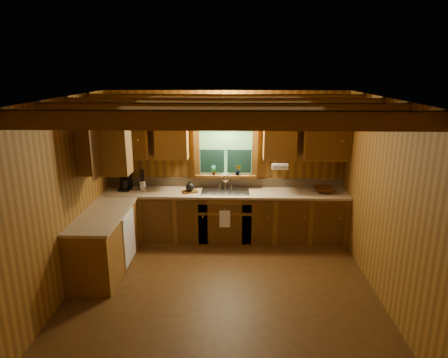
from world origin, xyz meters
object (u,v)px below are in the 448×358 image
cutting_board (190,191)px  wicker_basket (324,190)px  coffee_maker (125,180)px  sink (225,194)px

cutting_board → wicker_basket: (2.30, 0.06, 0.03)m
coffee_maker → cutting_board: 1.18m
coffee_maker → cutting_board: (1.16, -0.14, -0.16)m
cutting_board → wicker_basket: wicker_basket is taller
cutting_board → coffee_maker: bearing=152.5°
coffee_maker → wicker_basket: bearing=2.1°
sink → cutting_board: bearing=-174.1°
sink → wicker_basket: sink is taller
wicker_basket → cutting_board: bearing=-178.5°
coffee_maker → sink: bearing=0.9°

